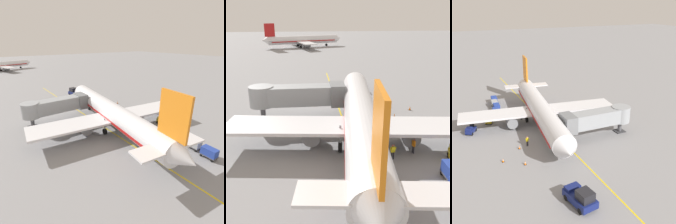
{
  "view_description": "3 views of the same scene",
  "coord_description": "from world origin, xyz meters",
  "views": [
    {
      "loc": [
        -17.72,
        -26.36,
        15.74
      ],
      "look_at": [
        1.31,
        -0.13,
        3.13
      ],
      "focal_mm": 29.43,
      "sensor_mm": 36.0,
      "label": 1
    },
    {
      "loc": [
        -4.78,
        -28.9,
        14.43
      ],
      "look_at": [
        -1.18,
        3.32,
        2.76
      ],
      "focal_mm": 44.61,
      "sensor_mm": 36.0,
      "label": 2
    },
    {
      "loc": [
        18.07,
        48.25,
        22.52
      ],
      "look_at": [
        -1.53,
        5.31,
        4.16
      ],
      "focal_mm": 45.87,
      "sensor_mm": 36.0,
      "label": 3
    }
  ],
  "objects": [
    {
      "name": "baggage_cart_third_in_train",
      "position": [
        7.09,
        -13.77,
        0.95
      ],
      "size": [
        1.42,
        2.93,
        1.58
      ],
      "color": "#4C4C51",
      "rests_on": "ground"
    },
    {
      "name": "ground_crew_loader",
      "position": [
        3.68,
        -4.13,
        0.95
      ],
      "size": [
        0.73,
        0.29,
        1.69
      ],
      "color": "#232328",
      "rests_on": "ground"
    },
    {
      "name": "baggage_cart_tail_end",
      "position": [
        6.6,
        -16.5,
        0.95
      ],
      "size": [
        1.42,
        2.93,
        1.58
      ],
      "color": "#4C4C51",
      "rests_on": "ground"
    },
    {
      "name": "baggage_tug_trailing",
      "position": [
        9.93,
        -5.26,
        0.71
      ],
      "size": [
        1.93,
        2.75,
        1.62
      ],
      "color": "gold",
      "rests_on": "ground"
    },
    {
      "name": "pushback_tractor",
      "position": [
        4.84,
        23.99,
        1.1
      ],
      "size": [
        2.83,
        4.68,
        2.4
      ],
      "color": "navy",
      "rests_on": "ground"
    },
    {
      "name": "safety_cone_nose_left",
      "position": [
        7.53,
        7.67,
        0.29
      ],
      "size": [
        0.36,
        0.36,
        0.59
      ],
      "color": "black",
      "rests_on": "ground"
    },
    {
      "name": "safety_cone_nose_right",
      "position": [
        10.93,
        10.61,
        0.29
      ],
      "size": [
        0.36,
        0.36,
        0.59
      ],
      "color": "black",
      "rests_on": "ground"
    },
    {
      "name": "distant_taxiing_airliner",
      "position": [
        -6.21,
        96.17,
        3.03
      ],
      "size": [
        34.75,
        28.71,
        10.1
      ],
      "color": "silver",
      "rests_on": "ground"
    },
    {
      "name": "baggage_cart_second_in_train",
      "position": [
        7.14,
        -11.17,
        0.95
      ],
      "size": [
        1.42,
        2.93,
        1.58
      ],
      "color": "#4C4C51",
      "rests_on": "ground"
    },
    {
      "name": "baggage_tug_lead",
      "position": [
        13.92,
        -1.66,
        0.71
      ],
      "size": [
        2.29,
        2.76,
        1.62
      ],
      "color": "navy",
      "rests_on": "ground"
    },
    {
      "name": "safety_cone_wing_tip",
      "position": [
        8.14,
        12.73,
        0.29
      ],
      "size": [
        0.36,
        0.36,
        0.59
      ],
      "color": "black",
      "rests_on": "ground"
    },
    {
      "name": "parked_airliner",
      "position": [
        0.98,
        -0.43,
        3.19
      ],
      "size": [
        30.42,
        37.33,
        10.63
      ],
      "color": "silver",
      "rests_on": "ground"
    },
    {
      "name": "baggage_cart_front",
      "position": [
        7.87,
        -8.39,
        0.95
      ],
      "size": [
        1.42,
        2.93,
        1.58
      ],
      "color": "#4C4C51",
      "rests_on": "ground"
    },
    {
      "name": "ground_plane",
      "position": [
        0.0,
        0.0,
        0.0
      ],
      "size": [
        400.0,
        400.0,
        0.0
      ],
      "primitive_type": "plane",
      "color": "gray"
    },
    {
      "name": "ground_crew_wing_walker",
      "position": [
        6.3,
        -3.05,
        0.95
      ],
      "size": [
        0.29,
        0.73,
        1.69
      ],
      "color": "#232328",
      "rests_on": "ground"
    },
    {
      "name": "ground_crew_marshaller",
      "position": [
        6.02,
        7.19,
        0.95
      ],
      "size": [
        0.7,
        0.38,
        1.69
      ],
      "color": "#232328",
      "rests_on": "ground"
    },
    {
      "name": "jet_bridge",
      "position": [
        -6.19,
        8.83,
        3.45
      ],
      "size": [
        13.17,
        3.5,
        4.98
      ],
      "color": "#93999E",
      "rests_on": "ground"
    },
    {
      "name": "gate_lead_in_line",
      "position": [
        0.0,
        0.0,
        0.0
      ],
      "size": [
        0.24,
        80.0,
        0.01
      ],
      "primitive_type": "cube",
      "color": "gold",
      "rests_on": "ground"
    }
  ]
}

